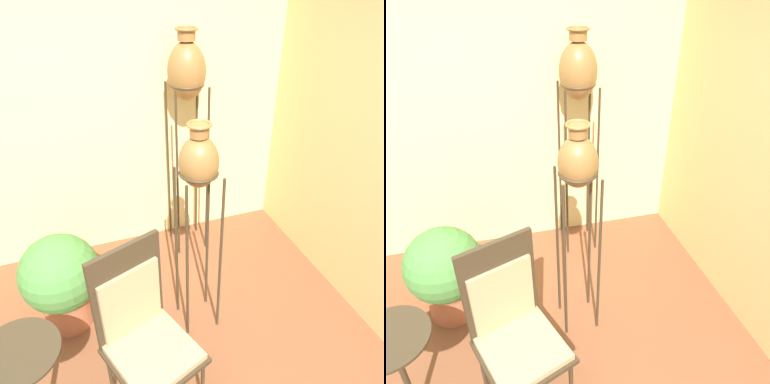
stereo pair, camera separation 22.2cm
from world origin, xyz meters
The scene contains 6 objects.
wall_back centered at (0.00, 1.87, 1.35)m, with size 7.67×0.06×2.70m.
vase_stand_tall centered at (0.85, 1.59, 1.65)m, with size 0.30×0.30×2.00m.
vase_stand_medium centered at (0.61, 0.68, 1.33)m, with size 0.26×0.26×1.63m.
chair centered at (0.10, 0.23, 0.62)m, with size 0.61×0.61×1.14m.
side_table centered at (-0.54, 0.22, 0.52)m, with size 0.43×0.43×0.72m.
potted_plant centered at (-0.34, 0.99, 0.43)m, with size 0.58×0.58×0.78m.
Camera 1 is at (-0.10, -1.20, 2.42)m, focal length 35.00 mm.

